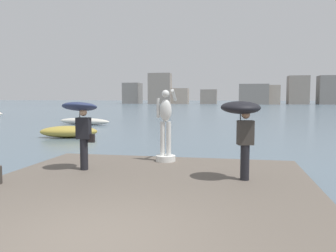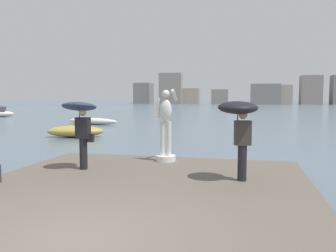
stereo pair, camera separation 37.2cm
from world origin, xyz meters
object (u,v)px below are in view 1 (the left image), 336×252
object	(u,v)px
onlooker_left	(81,117)
boat_mid	(69,132)
onlooker_right	(242,117)
boat_far	(84,121)
statue_white_figure	(166,131)

from	to	relation	value
onlooker_left	boat_mid	world-z (taller)	onlooker_left
onlooker_right	boat_mid	distance (m)	14.70
boat_mid	boat_far	world-z (taller)	boat_mid
onlooker_right	statue_white_figure	bearing A→B (deg)	137.98
onlooker_left	boat_mid	distance (m)	11.78
statue_white_figure	boat_far	size ratio (longest dim) A/B	0.44
onlooker_right	boat_mid	bearing A→B (deg)	133.37
onlooker_left	boat_far	world-z (taller)	onlooker_left
boat_mid	boat_far	distance (m)	9.85
onlooker_right	boat_far	distance (m)	24.00
boat_mid	boat_far	xyz separation A→B (m)	(-3.25, 9.29, -0.06)
statue_white_figure	onlooker_right	bearing A→B (deg)	-42.02
statue_white_figure	boat_far	distance (m)	20.95
statue_white_figure	onlooker_right	size ratio (longest dim) A/B	1.17
statue_white_figure	boat_mid	bearing A→B (deg)	132.11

